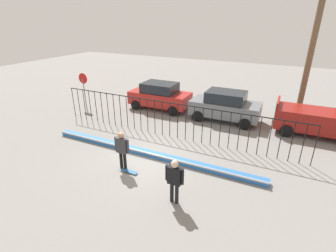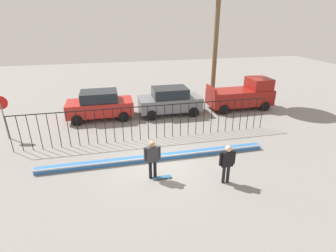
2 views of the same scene
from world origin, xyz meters
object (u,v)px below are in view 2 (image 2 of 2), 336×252
at_px(skateboarder, 152,156).
at_px(pickup_truck, 243,95).
at_px(stop_sign, 2,111).
at_px(parked_car_gray, 170,101).
at_px(skateboard, 162,177).
at_px(camera_operator, 227,161).
at_px(parked_car_red, 100,105).

xyz_separation_m(skateboarder, pickup_truck, (8.08, 7.60, -0.02)).
height_order(pickup_truck, stop_sign, stop_sign).
height_order(parked_car_gray, stop_sign, stop_sign).
height_order(skateboard, stop_sign, stop_sign).
bearing_deg(pickup_truck, camera_operator, -126.42).
relative_size(camera_operator, parked_car_gray, 0.40).
distance_m(skateboarder, camera_operator, 3.07).
xyz_separation_m(camera_operator, pickup_truck, (5.18, 8.60, 0.00)).
distance_m(pickup_truck, stop_sign, 15.56).
distance_m(skateboarder, parked_car_gray, 7.99).
relative_size(skateboarder, skateboard, 2.21).
relative_size(parked_car_gray, pickup_truck, 0.91).
bearing_deg(parked_car_red, camera_operator, -63.54).
bearing_deg(parked_car_red, skateboarder, -77.87).
distance_m(skateboarder, pickup_truck, 11.09).
bearing_deg(skateboard, camera_operator, -15.79).
distance_m(skateboard, parked_car_gray, 8.07).
relative_size(skateboarder, camera_operator, 1.02).
distance_m(skateboard, stop_sign, 9.83).
bearing_deg(camera_operator, parked_car_gray, -57.82).
bearing_deg(parked_car_gray, skateboarder, -108.94).
bearing_deg(stop_sign, parked_car_gray, 10.65).
bearing_deg(parked_car_gray, pickup_truck, -0.40).
relative_size(skateboarder, parked_car_gray, 0.41).
bearing_deg(camera_operator, pickup_truck, -91.39).
relative_size(skateboard, stop_sign, 0.32).
relative_size(skateboarder, pickup_truck, 0.38).
xyz_separation_m(skateboarder, parked_car_red, (-2.23, 7.75, -0.09)).
bearing_deg(parked_car_gray, parked_car_red, 177.47).
distance_m(camera_operator, parked_car_gray, 8.60).
bearing_deg(skateboarder, parked_car_gray, 41.12).
relative_size(skateboard, parked_car_red, 0.19).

